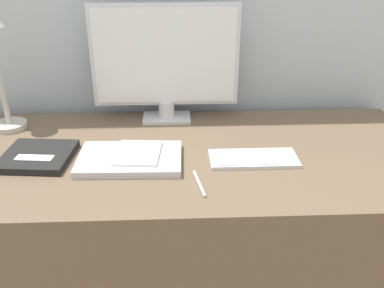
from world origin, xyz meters
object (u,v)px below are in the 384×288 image
(monitor, at_px, (165,62))
(keyboard, at_px, (253,159))
(pen, at_px, (199,184))
(notebook, at_px, (38,156))
(ereader, at_px, (138,153))
(laptop, at_px, (130,159))

(monitor, relative_size, keyboard, 1.94)
(monitor, distance_m, pen, 0.53)
(monitor, height_order, keyboard, monitor)
(notebook, height_order, pen, notebook)
(ereader, xyz_separation_m, notebook, (-0.31, 0.02, -0.02))
(ereader, bearing_deg, keyboard, -1.99)
(keyboard, height_order, ereader, ereader)
(laptop, bearing_deg, monitor, 71.90)
(keyboard, bearing_deg, pen, -142.32)
(keyboard, height_order, laptop, laptop)
(monitor, distance_m, keyboard, 0.49)
(keyboard, distance_m, pen, 0.22)
(keyboard, distance_m, ereader, 0.36)
(monitor, relative_size, pen, 3.97)
(ereader, bearing_deg, laptop, -163.01)
(notebook, bearing_deg, laptop, -6.14)
(laptop, distance_m, notebook, 0.29)
(keyboard, bearing_deg, ereader, 178.01)
(laptop, bearing_deg, keyboard, -0.74)
(monitor, relative_size, notebook, 2.35)
(ereader, bearing_deg, monitor, 75.44)
(monitor, bearing_deg, pen, -78.63)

